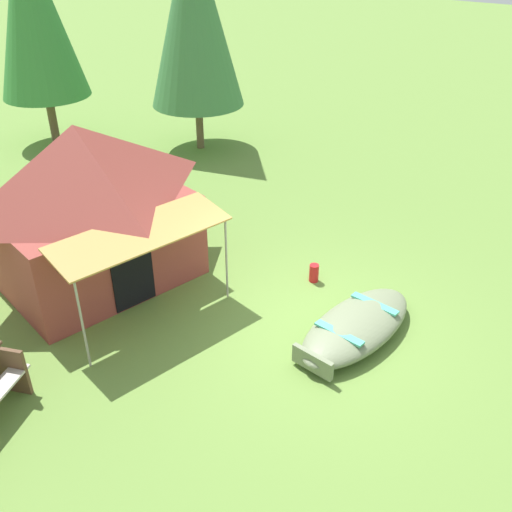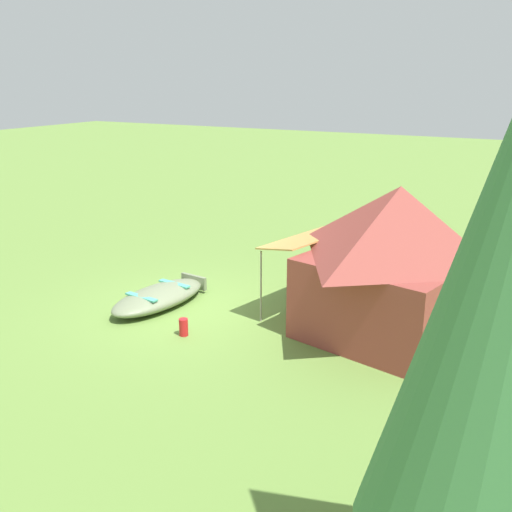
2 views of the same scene
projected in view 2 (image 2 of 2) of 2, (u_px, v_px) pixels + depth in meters
The scene contains 6 objects.
ground_plane at pixel (192, 309), 12.57m from camera, with size 80.00×80.00×0.00m, color olive.
beached_rowboat at pixel (159, 296), 12.68m from camera, with size 2.61×1.37×0.40m.
canvas_cabin_tent at pixel (396, 258), 11.06m from camera, with size 3.97×4.35×2.85m.
picnic_table at pixel (384, 250), 15.01m from camera, with size 2.26×2.03×0.80m.
cooler_box at pixel (356, 251), 16.12m from camera, with size 0.57×0.35×0.34m, color #B5281F.
fuel_can at pixel (184, 327), 11.23m from camera, with size 0.17×0.17×0.34m, color red.
Camera 2 is at (9.63, 6.76, 4.76)m, focal length 41.39 mm.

